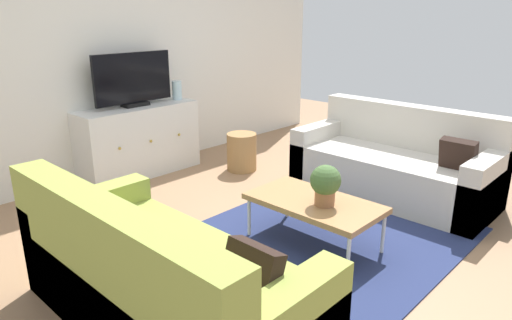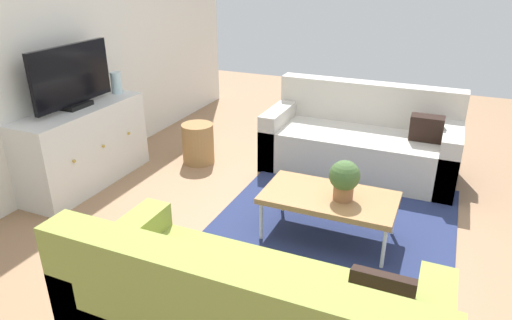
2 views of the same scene
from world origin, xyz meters
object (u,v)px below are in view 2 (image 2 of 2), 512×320
object	(u,v)px
coffee_table	(329,198)
tv_console	(85,146)
couch_right_side	(361,142)
potted_plant	(344,178)
flat_screen_tv	(72,77)
glass_vase	(116,83)
wicker_basket	(198,143)

from	to	relation	value
coffee_table	tv_console	xyz separation A→B (m)	(0.02, 2.42, 0.04)
couch_right_side	potted_plant	distance (m)	1.49
flat_screen_tv	glass_vase	size ratio (longest dim) A/B	4.23
tv_console	flat_screen_tv	xyz separation A→B (m)	(-0.00, 0.02, 0.67)
potted_plant	wicker_basket	distance (m)	2.04
wicker_basket	couch_right_side	bearing A→B (deg)	-71.69
glass_vase	coffee_table	bearing A→B (deg)	-103.28
flat_screen_tv	tv_console	bearing A→B (deg)	-90.00
potted_plant	tv_console	xyz separation A→B (m)	(0.04, 2.52, -0.16)
couch_right_side	wicker_basket	world-z (taller)	couch_right_side
potted_plant	glass_vase	world-z (taller)	glass_vase
glass_vase	flat_screen_tv	bearing A→B (deg)	177.93
couch_right_side	coffee_table	xyz separation A→B (m)	(-1.43, -0.04, 0.06)
coffee_table	wicker_basket	bearing A→B (deg)	62.12
tv_console	couch_right_side	bearing A→B (deg)	-59.18
couch_right_side	tv_console	size ratio (longest dim) A/B	1.41
tv_console	wicker_basket	size ratio (longest dim) A/B	3.12
glass_vase	wicker_basket	world-z (taller)	glass_vase
potted_plant	tv_console	world-z (taller)	tv_console
flat_screen_tv	potted_plant	bearing A→B (deg)	-90.88
potted_plant	flat_screen_tv	distance (m)	2.59
couch_right_side	coffee_table	size ratio (longest dim) A/B	1.87
flat_screen_tv	glass_vase	bearing A→B (deg)	-2.07
couch_right_side	glass_vase	world-z (taller)	glass_vase
flat_screen_tv	wicker_basket	world-z (taller)	flat_screen_tv
couch_right_side	glass_vase	xyz separation A→B (m)	(-0.86, 2.37, 0.59)
glass_vase	wicker_basket	distance (m)	1.04
flat_screen_tv	glass_vase	world-z (taller)	flat_screen_tv
couch_right_side	flat_screen_tv	distance (m)	2.89
tv_console	glass_vase	world-z (taller)	glass_vase
couch_right_side	tv_console	world-z (taller)	couch_right_side
glass_vase	tv_console	bearing A→B (deg)	-180.00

